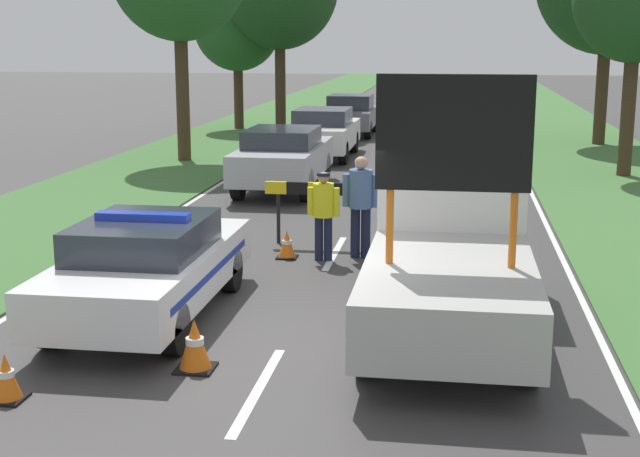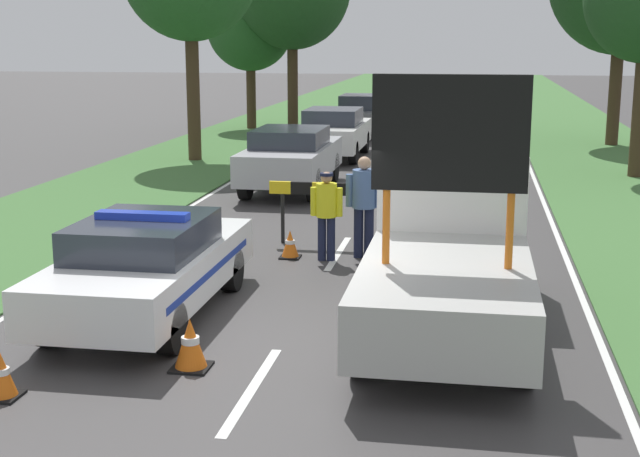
{
  "view_description": "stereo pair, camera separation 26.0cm",
  "coord_description": "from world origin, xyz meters",
  "px_view_note": "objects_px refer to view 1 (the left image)",
  "views": [
    {
      "loc": [
        2.04,
        -10.72,
        3.8
      ],
      "look_at": [
        0.18,
        1.59,
        1.1
      ],
      "focal_mm": 50.0,
      "sensor_mm": 36.0,
      "label": 1
    },
    {
      "loc": [
        2.3,
        -10.68,
        3.8
      ],
      "look_at": [
        0.18,
        1.59,
        1.1
      ],
      "focal_mm": 50.0,
      "sensor_mm": 36.0,
      "label": 2
    }
  ],
  "objects_px": {
    "police_car": "(148,266)",
    "roadside_tree_near_left": "(237,25)",
    "pedestrian_civilian": "(361,199)",
    "traffic_cone_centre_front": "(493,228)",
    "traffic_cone_behind_barrier": "(195,345)",
    "traffic_cone_near_truck": "(287,244)",
    "traffic_cone_near_police": "(6,377)",
    "queued_car_sedan_silver": "(283,157)",
    "work_truck": "(450,241)",
    "queued_car_suv_grey": "(351,114)",
    "police_officer": "(323,208)",
    "road_barrier": "(330,194)",
    "queued_car_van_white": "(323,132)"
  },
  "relations": [
    {
      "from": "pedestrian_civilian",
      "to": "traffic_cone_centre_front",
      "type": "relative_size",
      "value": 3.63
    },
    {
      "from": "traffic_cone_near_truck",
      "to": "queued_car_sedan_silver",
      "type": "bearing_deg",
      "value": 101.4
    },
    {
      "from": "work_truck",
      "to": "queued_car_suv_grey",
      "type": "xyz_separation_m",
      "value": [
        -4.0,
        22.74,
        -0.27
      ]
    },
    {
      "from": "police_officer",
      "to": "work_truck",
      "type": "bearing_deg",
      "value": 143.38
    },
    {
      "from": "roadside_tree_near_left",
      "to": "traffic_cone_centre_front",
      "type": "bearing_deg",
      "value": -63.55
    },
    {
      "from": "queued_car_sedan_silver",
      "to": "roadside_tree_near_left",
      "type": "height_order",
      "value": "roadside_tree_near_left"
    },
    {
      "from": "pedestrian_civilian",
      "to": "traffic_cone_centre_front",
      "type": "xyz_separation_m",
      "value": [
        2.36,
        1.68,
        -0.8
      ]
    },
    {
      "from": "work_truck",
      "to": "police_officer",
      "type": "relative_size",
      "value": 3.59
    },
    {
      "from": "police_officer",
      "to": "traffic_cone_near_police",
      "type": "distance_m",
      "value": 6.96
    },
    {
      "from": "road_barrier",
      "to": "pedestrian_civilian",
      "type": "height_order",
      "value": "pedestrian_civilian"
    },
    {
      "from": "road_barrier",
      "to": "traffic_cone_near_truck",
      "type": "xyz_separation_m",
      "value": [
        -0.6,
        -1.11,
        -0.71
      ]
    },
    {
      "from": "road_barrier",
      "to": "traffic_cone_near_truck",
      "type": "bearing_deg",
      "value": -115.14
    },
    {
      "from": "police_car",
      "to": "traffic_cone_near_truck",
      "type": "height_order",
      "value": "police_car"
    },
    {
      "from": "pedestrian_civilian",
      "to": "queued_car_suv_grey",
      "type": "height_order",
      "value": "pedestrian_civilian"
    },
    {
      "from": "police_car",
      "to": "queued_car_sedan_silver",
      "type": "distance_m",
      "value": 10.34
    },
    {
      "from": "traffic_cone_near_truck",
      "to": "queued_car_suv_grey",
      "type": "xyz_separation_m",
      "value": [
        -1.18,
        19.78,
        0.56
      ]
    },
    {
      "from": "queued_car_sedan_silver",
      "to": "work_truck",
      "type": "bearing_deg",
      "value": 113.25
    },
    {
      "from": "pedestrian_civilian",
      "to": "work_truck",
      "type": "bearing_deg",
      "value": -53.49
    },
    {
      "from": "pedestrian_civilian",
      "to": "roadside_tree_near_left",
      "type": "height_order",
      "value": "roadside_tree_near_left"
    },
    {
      "from": "queued_car_van_white",
      "to": "queued_car_suv_grey",
      "type": "relative_size",
      "value": 1.05
    },
    {
      "from": "queued_car_sedan_silver",
      "to": "queued_car_van_white",
      "type": "bearing_deg",
      "value": -90.85
    },
    {
      "from": "police_car",
      "to": "roadside_tree_near_left",
      "type": "bearing_deg",
      "value": 100.18
    },
    {
      "from": "traffic_cone_near_police",
      "to": "traffic_cone_centre_front",
      "type": "xyz_separation_m",
      "value": [
        5.42,
        8.46,
        -0.02
      ]
    },
    {
      "from": "traffic_cone_centre_front",
      "to": "roadside_tree_near_left",
      "type": "distance_m",
      "value": 22.01
    },
    {
      "from": "traffic_cone_near_truck",
      "to": "queued_car_sedan_silver",
      "type": "height_order",
      "value": "queued_car_sedan_silver"
    },
    {
      "from": "road_barrier",
      "to": "queued_car_sedan_silver",
      "type": "height_order",
      "value": "queued_car_sedan_silver"
    },
    {
      "from": "police_car",
      "to": "traffic_cone_near_police",
      "type": "xyz_separation_m",
      "value": [
        -0.54,
        -2.99,
        -0.47
      ]
    },
    {
      "from": "work_truck",
      "to": "police_officer",
      "type": "height_order",
      "value": "work_truck"
    },
    {
      "from": "traffic_cone_near_truck",
      "to": "pedestrian_civilian",
      "type": "bearing_deg",
      "value": 10.78
    },
    {
      "from": "work_truck",
      "to": "traffic_cone_centre_front",
      "type": "bearing_deg",
      "value": -97.09
    },
    {
      "from": "pedestrian_civilian",
      "to": "traffic_cone_behind_barrier",
      "type": "height_order",
      "value": "pedestrian_civilian"
    },
    {
      "from": "queued_car_van_white",
      "to": "traffic_cone_near_police",
      "type": "bearing_deg",
      "value": 88.46
    },
    {
      "from": "police_car",
      "to": "police_officer",
      "type": "distance_m",
      "value": 3.98
    },
    {
      "from": "queued_car_van_white",
      "to": "pedestrian_civilian",
      "type": "bearing_deg",
      "value": 101.21
    },
    {
      "from": "police_officer",
      "to": "queued_car_van_white",
      "type": "height_order",
      "value": "queued_car_van_white"
    },
    {
      "from": "road_barrier",
      "to": "pedestrian_civilian",
      "type": "distance_m",
      "value": 1.09
    },
    {
      "from": "police_car",
      "to": "queued_car_van_white",
      "type": "bearing_deg",
      "value": 89.38
    },
    {
      "from": "traffic_cone_near_truck",
      "to": "traffic_cone_near_police",
      "type": "bearing_deg",
      "value": -105.38
    },
    {
      "from": "traffic_cone_centre_front",
      "to": "traffic_cone_behind_barrier",
      "type": "height_order",
      "value": "traffic_cone_behind_barrier"
    },
    {
      "from": "police_car",
      "to": "queued_car_van_white",
      "type": "distance_m",
      "value": 16.58
    },
    {
      "from": "police_car",
      "to": "police_officer",
      "type": "relative_size",
      "value": 2.96
    },
    {
      "from": "traffic_cone_behind_barrier",
      "to": "traffic_cone_near_truck",
      "type": "bearing_deg",
      "value": 89.25
    },
    {
      "from": "traffic_cone_near_police",
      "to": "police_car",
      "type": "bearing_deg",
      "value": 79.73
    },
    {
      "from": "road_barrier",
      "to": "pedestrian_civilian",
      "type": "relative_size",
      "value": 1.36
    },
    {
      "from": "queued_car_suv_grey",
      "to": "roadside_tree_near_left",
      "type": "distance_m",
      "value": 6.12
    },
    {
      "from": "traffic_cone_near_truck",
      "to": "queued_car_sedan_silver",
      "type": "relative_size",
      "value": 0.11
    },
    {
      "from": "road_barrier",
      "to": "traffic_cone_centre_front",
      "type": "distance_m",
      "value": 3.2
    },
    {
      "from": "traffic_cone_near_police",
      "to": "traffic_cone_near_truck",
      "type": "xyz_separation_m",
      "value": [
        1.8,
        6.55,
        -0.01
      ]
    },
    {
      "from": "traffic_cone_behind_barrier",
      "to": "roadside_tree_near_left",
      "type": "xyz_separation_m",
      "value": [
        -5.96,
        26.68,
        3.92
      ]
    },
    {
      "from": "traffic_cone_near_police",
      "to": "roadside_tree_near_left",
      "type": "bearing_deg",
      "value": 98.63
    }
  ]
}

